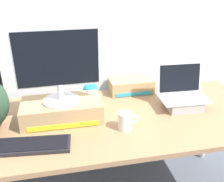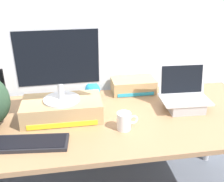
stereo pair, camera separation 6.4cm
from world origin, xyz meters
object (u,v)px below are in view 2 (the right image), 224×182
external_keyboard (28,143)px  toner_box_cyan (133,86)px  coffee_mug (124,121)px  toner_box_yellow (62,109)px  desktop_monitor (58,65)px  open_laptop (184,100)px  plush_toy (93,90)px

external_keyboard → toner_box_cyan: toner_box_cyan is taller
external_keyboard → coffee_mug: bearing=13.3°
toner_box_yellow → desktop_monitor: bearing=-88.1°
open_laptop → toner_box_cyan: open_laptop is taller
open_laptop → external_keyboard: 1.00m
external_keyboard → toner_box_cyan: size_ratio=1.35×
external_keyboard → toner_box_cyan: 0.90m
open_laptop → coffee_mug: 0.48m
desktop_monitor → toner_box_cyan: bearing=29.0°
plush_toy → toner_box_cyan: bearing=6.6°
plush_toy → external_keyboard: bearing=-126.2°
toner_box_yellow → external_keyboard: 0.32m
plush_toy → toner_box_yellow: bearing=-128.1°
desktop_monitor → plush_toy: 0.45m
external_keyboard → toner_box_cyan: (0.70, 0.57, 0.04)m
open_laptop → desktop_monitor: bearing=-177.7°
open_laptop → toner_box_cyan: (-0.27, 0.31, -0.01)m
coffee_mug → plush_toy: bearing=106.9°
coffee_mug → plush_toy: (-0.14, 0.46, 0.00)m
open_laptop → plush_toy: 0.64m
coffee_mug → toner_box_yellow: bearing=151.4°
external_keyboard → plush_toy: 0.66m
coffee_mug → toner_box_cyan: size_ratio=0.39×
toner_box_yellow → toner_box_cyan: size_ratio=1.50×
desktop_monitor → toner_box_cyan: (0.52, 0.31, -0.30)m
toner_box_yellow → coffee_mug: (0.35, -0.19, -0.01)m
external_keyboard → plush_toy: size_ratio=3.93×
coffee_mug → toner_box_cyan: coffee_mug is taller
external_keyboard → coffee_mug: size_ratio=3.47×
open_laptop → external_keyboard: open_laptop is taller
toner_box_yellow → external_keyboard: toner_box_yellow is taller
toner_box_yellow → plush_toy: bearing=51.9°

